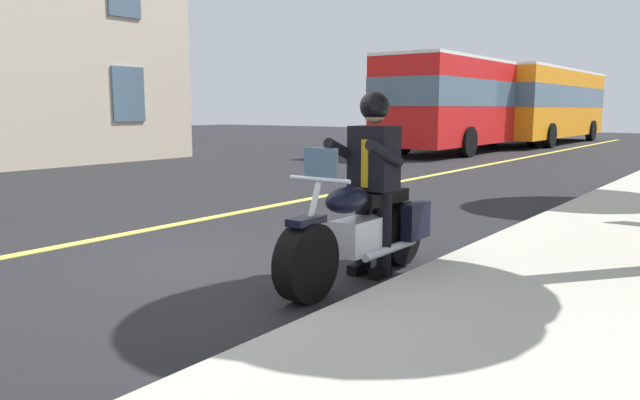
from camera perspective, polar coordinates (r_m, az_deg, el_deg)
The scene contains 6 objects.
ground_plane at distance 6.35m, azimuth -10.47°, elevation -6.05°, with size 80.00×80.00×0.00m, color black.
lane_center_stripe at distance 7.90m, azimuth -20.42°, elevation -3.54°, with size 60.00×0.16×0.01m, color #E5DB4C.
motorcycle_main at distance 5.70m, azimuth 3.92°, elevation -2.94°, with size 2.21×0.60×1.26m.
rider_main at distance 5.78m, azimuth 4.95°, elevation 3.06°, with size 0.62×0.55×1.74m.
bus_near at distance 29.96m, azimuth 20.19°, elevation 8.54°, with size 11.05×2.70×3.30m.
bus_far at distance 24.08m, azimuth 14.04°, elevation 8.94°, with size 11.05×2.70×3.30m.
Camera 1 is at (4.17, 4.53, 1.58)m, focal length 34.49 mm.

